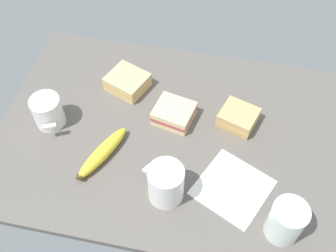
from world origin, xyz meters
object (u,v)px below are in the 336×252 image
object	(u,v)px
banana	(103,152)
paper_napkin	(233,188)
sandwich_extra	(238,118)
coffee_mug_black	(166,183)
glass_of_milk	(285,222)
coffee_mug_milky	(48,111)
sandwich_side	(174,113)
sandwich_main	(128,82)

from	to	relation	value
banana	paper_napkin	xyz separation A→B (cm)	(32.95, -2.37, -1.64)
sandwich_extra	paper_napkin	world-z (taller)	sandwich_extra
coffee_mug_black	glass_of_milk	bearing A→B (deg)	-7.73
coffee_mug_black	sandwich_extra	bearing A→B (deg)	59.79
coffee_mug_milky	glass_of_milk	xyz separation A→B (cm)	(61.60, -18.59, 0.07)
sandwich_extra	coffee_mug_black	bearing A→B (deg)	-120.21
glass_of_milk	sandwich_side	bearing A→B (deg)	138.24
coffee_mug_milky	sandwich_main	distance (cm)	23.64
glass_of_milk	banana	bearing A→B (deg)	166.34
glass_of_milk	sandwich_extra	bearing A→B (deg)	113.78
coffee_mug_milky	glass_of_milk	distance (cm)	64.35
coffee_mug_black	coffee_mug_milky	bearing A→B (deg)	156.68
coffee_mug_black	sandwich_main	size ratio (longest dim) A/B	0.78
coffee_mug_black	coffee_mug_milky	distance (cm)	37.73
coffee_mug_milky	banana	xyz separation A→B (cm)	(17.01, -7.75, -2.70)
coffee_mug_black	coffee_mug_milky	world-z (taller)	coffee_mug_black
sandwich_extra	coffee_mug_milky	bearing A→B (deg)	-168.65
sandwich_side	glass_of_milk	world-z (taller)	glass_of_milk
paper_napkin	sandwich_extra	bearing A→B (deg)	92.55
coffee_mug_black	sandwich_side	distance (cm)	23.05
coffee_mug_milky	glass_of_milk	size ratio (longest dim) A/B	0.97
coffee_mug_milky	sandwich_main	world-z (taller)	coffee_mug_milky
coffee_mug_milky	banana	world-z (taller)	coffee_mug_milky
sandwich_side	sandwich_extra	xyz separation A→B (cm)	(16.99, 2.08, -0.00)
sandwich_main	paper_napkin	distance (cm)	42.41
sandwich_extra	paper_napkin	size ratio (longest dim) A/B	0.73
paper_napkin	coffee_mug_black	bearing A→B (deg)	-162.56
sandwich_side	paper_napkin	distance (cm)	25.37
glass_of_milk	paper_napkin	xyz separation A→B (cm)	(-11.64, 8.47, -4.42)
sandwich_side	banana	bearing A→B (deg)	-134.16
coffee_mug_black	sandwich_extra	distance (cm)	28.84
sandwich_extra	paper_napkin	xyz separation A→B (cm)	(0.89, -19.97, -2.05)
paper_napkin	banana	bearing A→B (deg)	175.89
coffee_mug_black	sandwich_extra	world-z (taller)	coffee_mug_black
sandwich_extra	sandwich_main	bearing A→B (deg)	168.54
coffee_mug_milky	glass_of_milk	bearing A→B (deg)	-16.79
coffee_mug_black	banana	world-z (taller)	coffee_mug_black
sandwich_main	sandwich_side	world-z (taller)	same
sandwich_side	banana	world-z (taller)	sandwich_side
sandwich_extra	glass_of_milk	bearing A→B (deg)	-66.22
sandwich_side	sandwich_extra	size ratio (longest dim) A/B	1.01
coffee_mug_milky	sandwich_extra	bearing A→B (deg)	11.35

